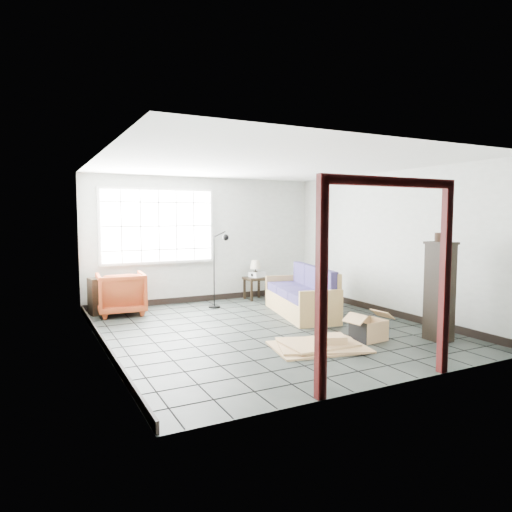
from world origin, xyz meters
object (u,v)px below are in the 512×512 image
futon_sofa (304,297)px  side_table (255,281)px  armchair (121,291)px  tall_shelf (440,291)px

futon_sofa → side_table: futon_sofa is taller
armchair → futon_sofa: bearing=156.6°
armchair → side_table: bearing=-171.7°
futon_sofa → side_table: size_ratio=4.40×
futon_sofa → armchair: bearing=164.8°
futon_sofa → side_table: (-0.10, 1.76, 0.07)m
armchair → side_table: armchair is taller
futon_sofa → tall_shelf: tall_shelf is taller
futon_sofa → side_table: 1.77m
futon_sofa → armchair: futon_sofa is taller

